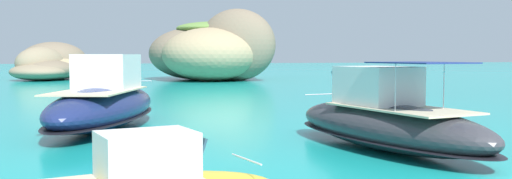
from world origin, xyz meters
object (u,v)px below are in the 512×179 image
(islet_small, at_px, (50,65))
(motorboat_charcoal, at_px, (385,121))
(motorboat_navy, at_px, (105,103))
(islet_large, at_px, (213,52))

(islet_small, xyz_separation_m, motorboat_charcoal, (18.75, -59.48, -0.98))
(motorboat_navy, bearing_deg, islet_large, 75.38)
(motorboat_charcoal, relative_size, motorboat_navy, 0.86)
(motorboat_navy, bearing_deg, islet_small, 99.98)
(motorboat_charcoal, height_order, motorboat_navy, motorboat_navy)
(islet_small, height_order, motorboat_navy, islet_small)
(islet_small, bearing_deg, motorboat_navy, -80.02)
(islet_large, distance_m, motorboat_charcoal, 53.57)
(islet_large, bearing_deg, motorboat_navy, -104.62)
(islet_large, height_order, motorboat_navy, islet_large)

